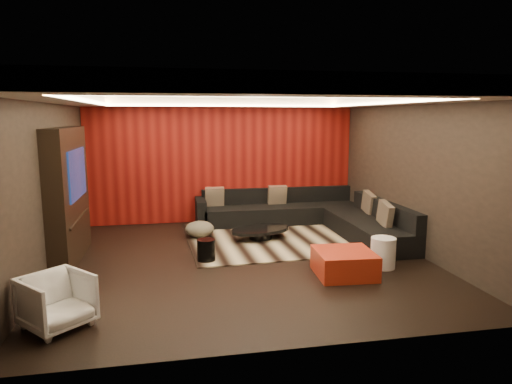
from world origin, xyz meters
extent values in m
cube|color=black|center=(0.00, 0.00, -0.01)|extent=(6.00, 6.00, 0.02)
cube|color=silver|center=(0.00, 0.00, 2.81)|extent=(6.00, 6.00, 0.02)
cube|color=black|center=(0.00, 3.01, 1.40)|extent=(6.00, 0.02, 2.80)
cube|color=black|center=(-3.01, 0.00, 1.40)|extent=(0.02, 6.00, 2.80)
cube|color=black|center=(3.01, 0.00, 1.40)|extent=(0.02, 6.00, 2.80)
cube|color=#6B0C0A|center=(0.00, 2.97, 1.40)|extent=(5.98, 0.05, 2.78)
cube|color=silver|center=(0.00, 2.70, 2.69)|extent=(6.00, 0.60, 0.22)
cube|color=silver|center=(0.00, -2.70, 2.69)|extent=(6.00, 0.60, 0.22)
cube|color=silver|center=(-2.70, 0.00, 2.69)|extent=(0.60, 4.80, 0.22)
cube|color=silver|center=(2.70, 0.00, 2.69)|extent=(0.60, 4.80, 0.22)
cube|color=#FFD899|center=(0.00, 2.36, 2.60)|extent=(4.80, 0.08, 0.04)
cube|color=#FFD899|center=(0.00, -2.36, 2.60)|extent=(4.80, 0.08, 0.04)
cube|color=#FFD899|center=(-2.36, 0.00, 2.60)|extent=(0.08, 4.80, 0.04)
cube|color=#FFD899|center=(2.36, 0.00, 2.60)|extent=(0.08, 4.80, 0.04)
cube|color=black|center=(-2.85, 0.60, 1.10)|extent=(0.30, 2.00, 2.20)
cube|color=black|center=(-2.69, 0.60, 1.45)|extent=(0.04, 1.30, 0.80)
cube|color=black|center=(-2.69, 0.60, 0.70)|extent=(0.04, 1.60, 0.04)
cube|color=#C2B18E|center=(1.11, 1.31, 0.01)|extent=(4.14, 3.20, 0.02)
cylinder|color=black|center=(0.51, 1.23, 0.12)|extent=(1.52, 1.52, 0.20)
cylinder|color=black|center=(-0.64, 0.06, 0.20)|extent=(0.39, 0.39, 0.36)
ellipsoid|color=#B3A98B|center=(-0.64, 1.59, 0.18)|extent=(0.69, 0.69, 0.31)
cylinder|color=white|center=(2.08, -0.78, 0.24)|extent=(0.51, 0.51, 0.49)
cube|color=#AF2616|center=(1.35, -0.99, 0.19)|extent=(0.90, 0.90, 0.38)
imported|color=white|center=(-2.50, -2.02, 0.31)|extent=(0.95, 0.95, 0.62)
cube|color=black|center=(1.25, 2.55, 0.20)|extent=(3.50, 0.90, 0.40)
cube|color=black|center=(1.25, 2.90, 0.57)|extent=(3.50, 0.20, 0.35)
cube|color=black|center=(2.55, 0.80, 0.20)|extent=(0.90, 2.60, 0.40)
cube|color=black|center=(2.90, 0.80, 0.57)|extent=(0.20, 2.60, 0.35)
cube|color=black|center=(-0.55, 2.55, 0.30)|extent=(0.20, 0.90, 0.60)
cube|color=#C0A88D|center=(-0.23, 2.71, 0.62)|extent=(0.42, 0.20, 0.44)
cube|color=#C0A88D|center=(2.64, 0.29, 0.62)|extent=(0.12, 0.50, 0.50)
cube|color=#C0A88D|center=(1.19, 2.67, 0.62)|extent=(0.42, 0.20, 0.44)
cube|color=#C0A88D|center=(2.81, 1.37, 0.62)|extent=(0.12, 0.50, 0.50)
camera|label=1|loc=(-1.21, -7.23, 2.38)|focal=32.00mm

